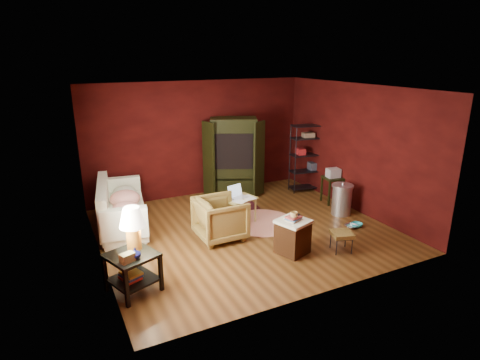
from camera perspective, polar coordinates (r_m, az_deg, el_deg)
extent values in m
cube|color=brown|center=(8.15, 0.63, -7.17)|extent=(5.50, 5.00, 0.02)
cube|color=white|center=(7.43, 0.70, 13.00)|extent=(5.50, 5.00, 0.02)
cube|color=#410B09|center=(9.91, -5.98, 5.82)|extent=(5.50, 0.02, 2.80)
cube|color=#410B09|center=(5.66, 12.31, -3.56)|extent=(5.50, 0.02, 2.80)
cube|color=#410B09|center=(6.92, -20.16, -0.35)|extent=(0.02, 5.00, 2.80)
cube|color=#410B09|center=(9.22, 16.17, 4.34)|extent=(0.02, 5.00, 2.80)
cube|color=white|center=(5.91, -18.88, -1.15)|extent=(0.02, 1.20, 1.40)
imported|color=white|center=(8.43, -16.68, -4.20)|extent=(0.77, 2.01, 0.77)
imported|color=black|center=(7.64, -2.81, -5.21)|extent=(0.81, 0.86, 0.89)
imported|color=silver|center=(8.50, 15.57, -5.80)|extent=(0.25, 0.11, 0.24)
imported|color=#27B0B9|center=(8.59, 16.31, -5.66)|extent=(0.24, 0.09, 0.23)
imported|color=#0C0E3E|center=(5.96, -14.68, -10.09)|extent=(0.18, 0.19, 0.16)
imported|color=tan|center=(6.98, 7.69, -4.84)|extent=(0.14, 0.11, 0.13)
cube|color=black|center=(6.15, -15.19, -10.30)|extent=(0.83, 0.83, 0.04)
cube|color=black|center=(6.34, -14.90, -13.48)|extent=(0.77, 0.77, 0.03)
cube|color=black|center=(5.95, -15.83, -14.60)|extent=(0.07, 0.07, 0.60)
cube|color=black|center=(6.21, -11.20, -12.75)|extent=(0.07, 0.07, 0.60)
cube|color=black|center=(6.39, -18.64, -12.48)|extent=(0.07, 0.07, 0.60)
cube|color=black|center=(6.64, -14.22, -10.88)|extent=(0.07, 0.07, 0.60)
cylinder|color=orange|center=(6.20, -14.87, -7.92)|extent=(0.28, 0.28, 0.36)
cone|color=#F2E5C6|center=(6.07, -15.12, -5.09)|extent=(0.50, 0.50, 0.30)
cube|color=olive|center=(5.92, -15.73, -10.58)|extent=(0.23, 0.19, 0.13)
cube|color=#C84632|center=(6.29, -15.35, -13.26)|extent=(0.33, 0.36, 0.03)
cube|color=blue|center=(6.28, -15.30, -12.94)|extent=(0.33, 0.36, 0.03)
cube|color=#E2DD4B|center=(6.27, -15.24, -12.61)|extent=(0.33, 0.36, 0.03)
cube|color=white|center=(8.44, -16.20, -4.81)|extent=(1.12, 2.05, 0.41)
cube|color=white|center=(8.36, -18.81, -3.27)|extent=(0.49, 1.95, 0.82)
cube|color=white|center=(7.46, -16.12, -5.95)|extent=(0.84, 0.31, 0.56)
cube|color=white|center=(9.28, -16.50, -1.32)|extent=(0.84, 0.31, 0.56)
ellipsoid|color=#F33F22|center=(7.80, -15.91, -4.07)|extent=(0.61, 0.61, 0.29)
ellipsoid|color=#F33F22|center=(8.32, -16.06, -2.56)|extent=(0.68, 0.68, 0.33)
ellipsoid|color=white|center=(8.82, -16.14, -1.71)|extent=(0.56, 0.56, 0.27)
cube|color=#3D200E|center=(7.22, 7.49, -8.15)|extent=(0.60, 0.60, 0.57)
cube|color=white|center=(7.09, 7.59, -5.87)|extent=(0.64, 0.64, 0.05)
cube|color=beige|center=(7.07, 7.60, -5.59)|extent=(0.33, 0.29, 0.02)
cube|color=teal|center=(7.07, 7.61, -5.42)|extent=(0.33, 0.30, 0.02)
cube|color=#BD4A47|center=(7.06, 7.62, -5.24)|extent=(0.29, 0.25, 0.02)
cube|color=black|center=(7.13, 7.84, -4.82)|extent=(0.15, 0.17, 0.02)
cube|color=black|center=(7.42, 14.29, -7.46)|extent=(0.45, 0.45, 0.07)
cube|color=black|center=(7.44, 14.26, -7.77)|extent=(0.40, 0.40, 0.02)
cylinder|color=black|center=(7.33, 13.56, -9.33)|extent=(0.02, 0.02, 0.30)
cylinder|color=black|center=(7.43, 15.64, -9.09)|extent=(0.02, 0.02, 0.30)
cylinder|color=black|center=(7.56, 12.76, -8.38)|extent=(0.02, 0.02, 0.30)
cylinder|color=black|center=(7.67, 14.77, -8.16)|extent=(0.02, 0.02, 0.30)
cylinder|color=white|center=(8.49, 3.10, -6.02)|extent=(1.76, 1.76, 0.01)
cube|color=#4E151D|center=(9.33, -1.47, -3.72)|extent=(1.28, 0.91, 0.01)
cube|color=tan|center=(8.27, -0.05, -2.69)|extent=(0.74, 0.60, 0.03)
cylinder|color=tan|center=(8.07, -0.67, -5.27)|extent=(0.05, 0.05, 0.54)
cylinder|color=tan|center=(8.42, 2.21, -4.29)|extent=(0.05, 0.05, 0.54)
cylinder|color=tan|center=(8.33, -2.32, -4.54)|extent=(0.05, 0.05, 0.54)
cylinder|color=tan|center=(8.67, 0.54, -3.62)|extent=(0.05, 0.05, 0.54)
cube|color=silver|center=(8.29, -0.19, -2.48)|extent=(0.39, 0.32, 0.02)
cube|color=silver|center=(8.33, -0.73, -1.49)|extent=(0.35, 0.16, 0.23)
cube|color=white|center=(8.11, -0.22, -2.98)|extent=(0.35, 0.39, 0.00)
cube|color=white|center=(8.29, 1.18, -2.51)|extent=(0.25, 0.34, 0.00)
cube|color=black|center=(9.93, -0.92, 3.35)|extent=(1.26, 1.01, 1.92)
cube|color=black|center=(9.78, -0.91, 4.35)|extent=(1.02, 0.79, 0.86)
cube|color=black|center=(9.66, -4.48, 2.89)|extent=(0.14, 0.46, 1.82)
cube|color=black|center=(9.69, 2.73, 2.97)|extent=(0.42, 0.28, 1.82)
cube|color=#2C2E31|center=(9.86, -0.91, 3.84)|extent=(0.78, 0.72, 0.53)
cube|color=black|center=(9.61, -0.87, 3.48)|extent=(0.47, 0.22, 0.41)
cube|color=black|center=(10.02, -0.89, 0.47)|extent=(1.04, 0.83, 0.05)
cylinder|color=black|center=(10.01, 7.89, 2.68)|extent=(0.03, 0.03, 1.72)
cylinder|color=black|center=(10.36, 11.92, 2.98)|extent=(0.03, 0.03, 1.72)
cylinder|color=black|center=(10.31, 7.10, 3.16)|extent=(0.03, 0.03, 1.72)
cylinder|color=black|center=(10.66, 11.05, 3.43)|extent=(0.03, 0.03, 1.72)
cube|color=black|center=(10.54, 9.31, -0.95)|extent=(0.89, 0.50, 0.02)
cube|color=black|center=(10.42, 9.42, 1.29)|extent=(0.89, 0.50, 0.02)
cube|color=black|center=(10.31, 9.54, 3.58)|extent=(0.89, 0.50, 0.02)
cube|color=black|center=(10.21, 9.66, 5.92)|extent=(0.89, 0.50, 0.02)
cube|color=black|center=(10.16, 9.75, 7.66)|extent=(0.89, 0.50, 0.02)
cube|color=maroon|center=(10.20, 8.60, 4.04)|extent=(0.23, 0.27, 0.15)
cube|color=#343542|center=(10.47, 10.39, 1.98)|extent=(0.27, 0.27, 0.19)
cube|color=#84684F|center=(10.20, 9.68, 6.34)|extent=(0.31, 0.24, 0.11)
cube|color=black|center=(9.66, 13.08, 0.27)|extent=(0.47, 0.47, 0.04)
cube|color=black|center=(9.52, 12.58, -1.87)|extent=(0.05, 0.05, 0.61)
cube|color=black|center=(9.70, 14.39, -1.63)|extent=(0.05, 0.05, 0.61)
cube|color=black|center=(9.80, 11.53, -1.22)|extent=(0.05, 0.05, 0.61)
cube|color=black|center=(9.98, 13.31, -1.00)|extent=(0.05, 0.05, 0.61)
cube|color=silver|center=(9.62, 13.13, 0.99)|extent=(0.32, 0.27, 0.21)
cylinder|color=silver|center=(9.08, 14.26, -2.84)|extent=(0.51, 0.51, 0.64)
cylinder|color=silver|center=(8.97, 14.42, -0.80)|extent=(0.57, 0.57, 0.04)
sphere|color=silver|center=(8.96, 14.44, -0.54)|extent=(0.08, 0.08, 0.06)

